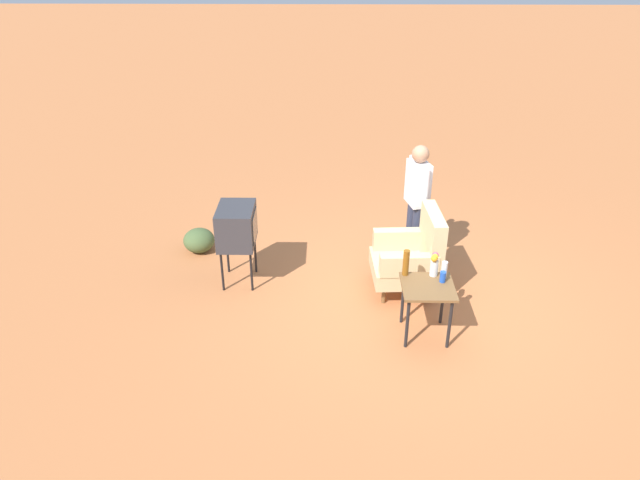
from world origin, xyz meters
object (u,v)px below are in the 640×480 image
armchair (413,255)px  side_table (427,293)px  flower_vase (434,264)px  soda_can_blue (443,277)px  person_standing (417,198)px  bottle_tall_amber (406,263)px  tv_on_stand (237,226)px  bottle_short_clear (444,270)px

armchair → side_table: armchair is taller
flower_vase → soda_can_blue: bearing=30.5°
side_table → flower_vase: (-0.22, 0.09, 0.24)m
armchair → side_table: bearing=3.0°
side_table → person_standing: size_ratio=0.39×
armchair → bottle_tall_amber: (0.68, -0.17, 0.29)m
armchair → bottle_tall_amber: armchair is taller
soda_can_blue → bottle_tall_amber: bearing=-110.2°
tv_on_stand → soda_can_blue: size_ratio=8.44×
tv_on_stand → bottle_tall_amber: (0.85, 1.97, 0.01)m
soda_can_blue → bottle_short_clear: bearing=162.1°
bottle_short_clear → flower_vase: size_ratio=0.75×
bottle_tall_amber → bottle_short_clear: bearing=81.0°
armchair → soda_can_blue: (0.82, 0.21, 0.20)m
bottle_tall_amber → flower_vase: bearing=88.3°
side_table → bottle_tall_amber: size_ratio=2.13×
side_table → bottle_tall_amber: bearing=-135.5°
soda_can_blue → flower_vase: (-0.13, -0.08, 0.09)m
soda_can_blue → bottle_short_clear: 0.09m
side_table → soda_can_blue: (-0.08, 0.16, 0.16)m
soda_can_blue → flower_vase: 0.18m
side_table → bottle_short_clear: (-0.16, 0.19, 0.20)m
tv_on_stand → flower_vase: size_ratio=3.89×
tv_on_stand → bottle_short_clear: bearing=68.9°
tv_on_stand → soda_can_blue: (0.99, 2.35, -0.08)m
armchair → person_standing: size_ratio=0.65×
side_table → flower_vase: bearing=158.5°
side_table → soda_can_blue: soda_can_blue is taller
bottle_short_clear → person_standing: bearing=-175.1°
person_standing → flower_vase: bearing=0.9°
tv_on_stand → flower_vase: bearing=69.2°
armchair → soda_can_blue: size_ratio=8.69×
tv_on_stand → bottle_short_clear: (0.92, 2.38, -0.04)m
soda_can_blue → tv_on_stand: bearing=-112.9°
bottle_short_clear → flower_vase: (-0.06, -0.10, 0.05)m
person_standing → soda_can_blue: (1.54, 0.10, -0.24)m
person_standing → side_table: bearing=-2.2°
soda_can_blue → bottle_tall_amber: bottle_tall_amber is taller
person_standing → armchair: bearing=-8.6°
tv_on_stand → bottle_tall_amber: bearing=66.6°
tv_on_stand → bottle_short_clear: tv_on_stand is taller
side_table → bottle_short_clear: bearing=130.5°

